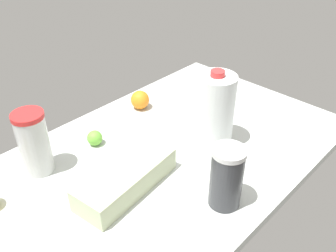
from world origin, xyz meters
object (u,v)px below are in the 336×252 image
at_px(tumbler_cup, 34,143).
at_px(orange_loose, 140,100).
at_px(egg_carton, 126,179).
at_px(shaker_bottle, 226,177).
at_px(lime_by_jug, 95,138).
at_px(milk_jug, 215,110).

xyz_separation_m(tumbler_cup, orange_loose, (-0.46, -0.04, -0.07)).
bearing_deg(egg_carton, shaker_bottle, 114.72).
relative_size(egg_carton, lime_by_jug, 6.17).
bearing_deg(shaker_bottle, lime_by_jug, -80.76).
distance_m(shaker_bottle, orange_loose, 0.57).
height_order(shaker_bottle, orange_loose, shaker_bottle).
bearing_deg(milk_jug, egg_carton, -6.55).
relative_size(egg_carton, shaker_bottle, 1.73).
relative_size(shaker_bottle, orange_loose, 2.56).
height_order(shaker_bottle, milk_jug, milk_jug).
distance_m(egg_carton, shaker_bottle, 0.28).
xyz_separation_m(tumbler_cup, egg_carton, (-0.13, 0.25, -0.07)).
distance_m(tumbler_cup, milk_jug, 0.56).
height_order(egg_carton, orange_loose, same).
relative_size(milk_jug, lime_by_jug, 5.13).
bearing_deg(milk_jug, lime_by_jug, -44.54).
relative_size(tumbler_cup, egg_carton, 0.64).
relative_size(tumbler_cup, milk_jug, 0.77).
distance_m(tumbler_cup, shaker_bottle, 0.56).
distance_m(egg_carton, orange_loose, 0.45).
distance_m(shaker_bottle, lime_by_jug, 0.48).
distance_m(milk_jug, orange_loose, 0.35).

